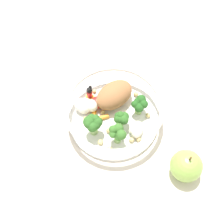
{
  "coord_description": "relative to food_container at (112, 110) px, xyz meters",
  "views": [
    {
      "loc": [
        0.32,
        0.01,
        0.62
      ],
      "look_at": [
        -0.02,
        -0.0,
        0.03
      ],
      "focal_mm": 50.41,
      "sensor_mm": 36.0,
      "label": 1
    }
  ],
  "objects": [
    {
      "name": "loose_apple",
      "position": [
        0.12,
        0.15,
        -0.0
      ],
      "size": [
        0.06,
        0.06,
        0.08
      ],
      "color": "#8CB74C",
      "rests_on": "ground_plane"
    },
    {
      "name": "food_container",
      "position": [
        0.0,
        0.0,
        0.0
      ],
      "size": [
        0.21,
        0.21,
        0.07
      ],
      "color": "white",
      "rests_on": "ground_plane"
    },
    {
      "name": "ground_plane",
      "position": [
        0.02,
        0.0,
        -0.03
      ],
      "size": [
        2.4,
        2.4,
        0.0
      ],
      "primitive_type": "plane",
      "color": "silver"
    },
    {
      "name": "folded_napkin",
      "position": [
        -0.06,
        -0.2,
        -0.03
      ],
      "size": [
        0.16,
        0.14,
        0.01
      ],
      "primitive_type": "cube",
      "rotation": [
        0.0,
        0.0,
        -0.27
      ],
      "color": "white",
      "rests_on": "ground_plane"
    }
  ]
}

